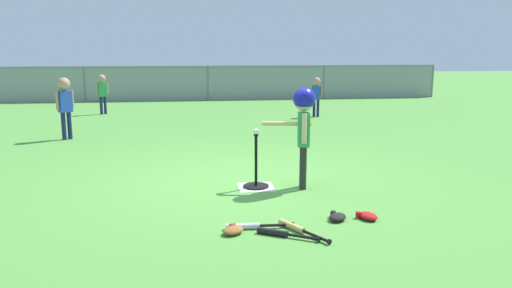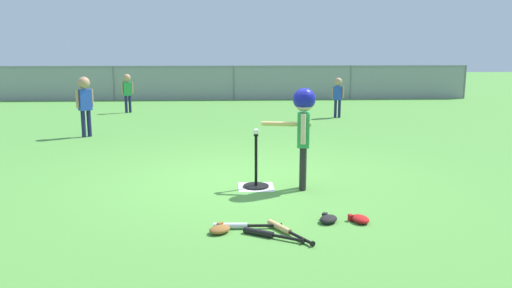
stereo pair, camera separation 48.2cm
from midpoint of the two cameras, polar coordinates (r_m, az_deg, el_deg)
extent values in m
plane|color=#51933D|center=(6.53, 0.45, -4.22)|extent=(60.00, 60.00, 0.00)
cube|color=white|center=(6.22, 2.23, -4.96)|extent=(0.44, 0.44, 0.01)
cylinder|color=black|center=(6.22, 2.23, -4.89)|extent=(0.32, 0.32, 0.03)
cylinder|color=black|center=(6.14, 2.25, -1.88)|extent=(0.04, 0.04, 0.64)
cylinder|color=black|center=(6.07, 2.27, 0.99)|extent=(0.06, 0.06, 0.02)
sphere|color=white|center=(6.07, 2.27, 1.43)|extent=(0.07, 0.07, 0.07)
cylinder|color=#262626|center=(6.07, 7.67, -2.88)|extent=(0.08, 0.08, 0.53)
cylinder|color=#262626|center=(6.19, 7.67, -2.62)|extent=(0.08, 0.08, 0.53)
cube|color=green|center=(6.04, 7.78, 1.63)|extent=(0.18, 0.26, 0.42)
cylinder|color=beige|center=(5.88, 7.79, 1.68)|extent=(0.06, 0.06, 0.36)
cylinder|color=beige|center=(6.18, 7.79, 2.12)|extent=(0.06, 0.06, 0.36)
sphere|color=beige|center=(5.99, 7.86, 4.82)|extent=(0.24, 0.24, 0.24)
sphere|color=#141999|center=(5.99, 7.87, 5.10)|extent=(0.27, 0.27, 0.27)
cylinder|color=#DBB266|center=(6.03, 5.80, 2.29)|extent=(0.60, 0.17, 0.06)
cylinder|color=#191E4C|center=(13.82, -13.32, 4.48)|extent=(0.07, 0.07, 0.46)
cylinder|color=#191E4C|center=(13.80, -13.73, 4.46)|extent=(0.07, 0.07, 0.46)
cube|color=green|center=(13.77, -13.60, 6.18)|extent=(0.24, 0.19, 0.36)
cylinder|color=tan|center=(13.80, -13.08, 6.31)|extent=(0.05, 0.05, 0.31)
cylinder|color=tan|center=(13.75, -14.13, 6.25)|extent=(0.05, 0.05, 0.31)
sphere|color=tan|center=(13.76, -13.66, 7.39)|extent=(0.21, 0.21, 0.21)
cylinder|color=#191E4C|center=(10.21, -17.35, 2.28)|extent=(0.08, 0.08, 0.52)
cylinder|color=#191E4C|center=(10.16, -17.95, 2.20)|extent=(0.08, 0.08, 0.52)
cube|color=#2347B7|center=(10.13, -17.80, 4.84)|extent=(0.27, 0.26, 0.41)
cylinder|color=tan|center=(10.19, -17.07, 5.08)|extent=(0.06, 0.06, 0.35)
cylinder|color=tan|center=(10.07, -18.56, 4.93)|extent=(0.06, 0.06, 0.35)
sphere|color=tan|center=(10.10, -17.91, 6.71)|extent=(0.23, 0.23, 0.23)
cylinder|color=#191E4C|center=(12.67, 10.63, 3.99)|extent=(0.07, 0.07, 0.44)
cylinder|color=#191E4C|center=(12.68, 10.19, 4.01)|extent=(0.07, 0.07, 0.44)
cube|color=#2347B7|center=(12.63, 10.47, 5.78)|extent=(0.23, 0.18, 0.35)
cylinder|color=tan|center=(12.62, 11.04, 5.86)|extent=(0.05, 0.05, 0.30)
cylinder|color=tan|center=(12.65, 9.92, 5.91)|extent=(0.05, 0.05, 0.30)
sphere|color=tan|center=(12.61, 10.52, 7.05)|extent=(0.20, 0.20, 0.20)
cylinder|color=silver|center=(4.82, -0.07, -9.41)|extent=(0.33, 0.07, 0.06)
cylinder|color=black|center=(4.83, 3.85, -9.37)|extent=(0.33, 0.04, 0.03)
cylinder|color=black|center=(4.85, 5.80, -9.33)|extent=(0.02, 0.05, 0.05)
cylinder|color=#DBB266|center=(4.81, 5.61, -9.51)|extent=(0.22, 0.32, 0.06)
cylinder|color=black|center=(4.57, 8.24, -10.67)|extent=(0.19, 0.30, 0.03)
cylinder|color=black|center=(4.46, 9.67, -11.28)|extent=(0.05, 0.04, 0.05)
cylinder|color=black|center=(4.66, 3.30, -10.15)|extent=(0.29, 0.20, 0.06)
cylinder|color=black|center=(4.56, 6.77, -10.71)|extent=(0.27, 0.17, 0.03)
cylinder|color=black|center=(4.51, 8.56, -10.99)|extent=(0.04, 0.05, 0.05)
ellipsoid|color=black|center=(5.07, 11.06, -8.50)|extent=(0.26, 0.27, 0.07)
cube|color=black|center=(5.16, 10.58, -8.16)|extent=(0.06, 0.06, 0.06)
ellipsoid|color=brown|center=(4.71, -1.23, -9.82)|extent=(0.27, 0.27, 0.07)
cube|color=brown|center=(4.80, -1.24, -9.41)|extent=(0.06, 0.06, 0.06)
ellipsoid|color=#B21919|center=(5.15, 14.56, -8.37)|extent=(0.21, 0.25, 0.07)
cube|color=#B21919|center=(5.16, 13.49, -8.26)|extent=(0.05, 0.06, 0.06)
cylinder|color=slate|center=(17.24, -15.26, 6.75)|extent=(0.06, 0.06, 1.15)
cylinder|color=slate|center=(16.86, -1.76, 7.04)|extent=(0.06, 0.06, 1.15)
cylinder|color=slate|center=(17.42, 11.61, 6.95)|extent=(0.06, 0.06, 1.15)
cylinder|color=slate|center=(18.83, 23.55, 6.55)|extent=(0.06, 0.06, 1.15)
cube|color=gray|center=(16.84, -1.77, 8.80)|extent=(16.00, 0.03, 0.03)
cube|color=gray|center=(16.86, -1.76, 7.04)|extent=(16.00, 0.01, 1.15)
camera|label=1|loc=(0.24, -87.74, 0.43)|focal=34.83mm
camera|label=2|loc=(0.24, 92.26, -0.43)|focal=34.83mm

